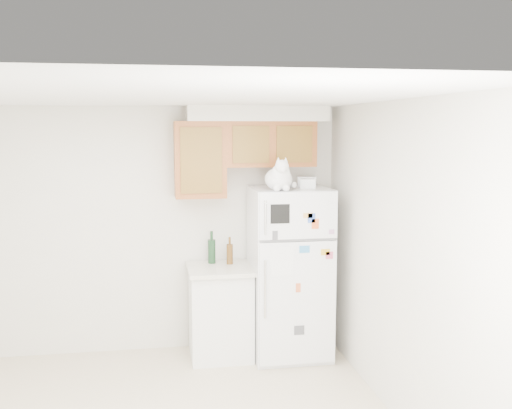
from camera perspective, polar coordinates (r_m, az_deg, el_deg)
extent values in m
cube|color=silver|center=(6.19, -10.04, -2.43)|extent=(3.80, 0.04, 2.50)
cube|color=silver|center=(4.61, 14.29, -5.90)|extent=(0.04, 4.00, 2.50)
cube|color=white|center=(4.10, -10.56, 10.17)|extent=(3.80, 4.00, 0.04)
cube|color=#A04723|center=(6.04, 1.29, 5.79)|extent=(0.90, 0.33, 0.45)
cube|color=#A04723|center=(5.95, -5.37, 4.29)|extent=(0.50, 0.33, 0.75)
cube|color=silver|center=(6.02, 0.10, 8.64)|extent=(1.40, 0.37, 0.15)
cube|color=white|center=(6.04, 3.18, -6.44)|extent=(0.76, 0.72, 1.70)
cube|color=white|center=(5.56, 4.09, -1.09)|extent=(0.74, 0.03, 0.44)
cube|color=white|center=(5.75, 4.01, -9.40)|extent=(0.74, 0.03, 1.19)
cube|color=#59595B|center=(5.60, 4.07, -3.36)|extent=(0.74, 0.03, 0.02)
cylinder|color=silver|center=(5.47, 0.90, -1.27)|extent=(0.02, 0.02, 0.32)
cylinder|color=silver|center=(5.61, 0.89, -8.05)|extent=(0.02, 0.02, 0.55)
cube|color=black|center=(5.50, 2.31, -0.90)|extent=(0.18, 0.00, 0.18)
cube|color=white|center=(5.59, 2.49, -5.47)|extent=(0.22, 0.00, 0.28)
cube|color=gold|center=(5.67, 6.63, -4.52)|extent=(0.09, 0.00, 0.06)
cube|color=#3785C1|center=(5.61, 4.64, -4.27)|extent=(0.10, 0.00, 0.07)
cube|color=#DFA84F|center=(5.57, 4.97, -1.05)|extent=(0.09, 0.00, 0.05)
cube|color=#4A4A4E|center=(5.81, 4.14, -11.86)|extent=(0.10, 0.00, 0.09)
cube|color=orange|center=(5.60, 5.66, -1.85)|extent=(0.07, 0.00, 0.09)
cube|color=#D96536|center=(5.68, 4.04, -7.92)|extent=(0.05, 0.00, 0.09)
cube|color=#AC7BA6|center=(5.65, 7.21, -2.59)|extent=(0.05, 0.00, 0.05)
cube|color=#3252B1|center=(5.58, 5.31, -1.30)|extent=(0.07, 0.00, 0.09)
cube|color=#B94A67|center=(5.69, 7.00, -4.82)|extent=(0.07, 0.00, 0.07)
cube|color=#4C4C51|center=(5.52, 1.83, -2.96)|extent=(0.05, 0.00, 0.08)
cube|color=white|center=(6.10, -3.41, -10.31)|extent=(0.60, 0.60, 0.88)
cube|color=beige|center=(5.96, -3.42, -6.15)|extent=(0.64, 0.64, 0.04)
ellipsoid|color=white|center=(5.67, 2.15, 2.43)|extent=(0.26, 0.34, 0.22)
ellipsoid|color=white|center=(5.57, 2.36, 2.84)|extent=(0.19, 0.15, 0.21)
sphere|color=white|center=(5.51, 2.48, 3.61)|extent=(0.13, 0.13, 0.13)
cone|color=white|center=(5.50, 2.14, 4.27)|extent=(0.04, 0.04, 0.05)
cone|color=white|center=(5.52, 2.84, 4.28)|extent=(0.04, 0.04, 0.05)
cone|color=#D88C8C|center=(5.49, 2.15, 4.22)|extent=(0.02, 0.02, 0.03)
cone|color=#D88C8C|center=(5.51, 2.85, 4.22)|extent=(0.02, 0.02, 0.03)
sphere|color=white|center=(5.46, 2.60, 3.37)|extent=(0.05, 0.05, 0.05)
sphere|color=white|center=(5.53, 1.99, 1.59)|extent=(0.07, 0.07, 0.07)
sphere|color=white|center=(5.55, 2.89, 1.61)|extent=(0.07, 0.07, 0.07)
cylinder|color=white|center=(5.81, 2.95, 1.87)|extent=(0.16, 0.22, 0.07)
cube|color=white|center=(6.02, 4.83, 2.19)|extent=(0.20, 0.16, 0.10)
cube|color=white|center=(5.87, 4.97, 2.00)|extent=(0.18, 0.15, 0.09)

